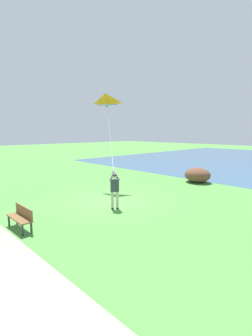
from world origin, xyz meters
name	(u,v)px	position (x,y,z in m)	size (l,w,h in m)	color
ground_plane	(110,201)	(0.00, 0.00, 0.00)	(120.00, 120.00, 0.00)	#4C8E3D
person_kite_flyer	(115,188)	(0.65, 1.10, 1.05)	(0.55, 0.62, 1.83)	#232328
flying_kite	(106,101)	(-1.84, -2.58, 5.64)	(2.90, 4.15, 4.30)	orange
park_bench_near_walkway	(21,216)	(4.84, 0.46, 0.51)	(0.48, 1.51, 0.88)	brown
lakeside_shrub	(197,175)	(-7.81, 0.70, 0.55)	(1.76, 1.89, 1.09)	brown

